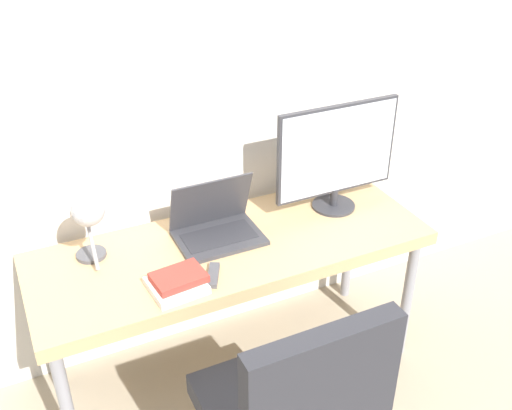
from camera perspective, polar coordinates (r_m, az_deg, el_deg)
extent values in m
cube|color=silver|center=(2.59, -5.93, 11.17)|extent=(8.00, 0.05, 2.60)
cube|color=tan|center=(2.56, -2.30, -4.22)|extent=(1.69, 0.62, 0.06)
cylinder|color=gray|center=(2.95, 14.19, -8.64)|extent=(0.05, 0.05, 0.67)
cylinder|color=gray|center=(2.85, -19.24, -11.31)|extent=(0.05, 0.05, 0.67)
cylinder|color=gray|center=(3.26, 8.86, -3.76)|extent=(0.05, 0.05, 0.67)
cube|color=#38383D|center=(2.56, -3.53, -3.14)|extent=(0.36, 0.26, 0.02)
cube|color=#2D2D33|center=(2.56, -3.54, -2.95)|extent=(0.30, 0.16, 0.00)
cube|color=#38383D|center=(2.56, -4.36, 0.28)|extent=(0.36, 0.09, 0.25)
cube|color=navy|center=(2.56, -4.35, 0.25)|extent=(0.32, 0.08, 0.22)
cylinder|color=#333338|center=(2.81, 7.38, -0.04)|extent=(0.20, 0.20, 0.01)
cylinder|color=#333338|center=(2.79, 7.44, 0.77)|extent=(0.04, 0.04, 0.08)
cube|color=#333338|center=(2.69, 7.73, 5.24)|extent=(0.59, 0.02, 0.42)
cube|color=silver|center=(2.68, 7.87, 5.14)|extent=(0.57, 0.00, 0.40)
cylinder|color=#4C4C51|center=(2.55, -15.41, -4.56)|extent=(0.12, 0.12, 0.02)
cylinder|color=#99999E|center=(2.42, -15.56, -2.54)|extent=(0.02, 0.14, 0.28)
sphere|color=#B2B2B7|center=(2.29, -15.70, -0.46)|extent=(0.12, 0.12, 0.12)
cube|color=#2D2D33|center=(2.20, 2.62, -18.93)|extent=(0.53, 0.52, 0.09)
cube|color=#2D2D33|center=(1.86, 6.22, -17.72)|extent=(0.50, 0.07, 0.50)
cube|color=silver|center=(2.30, -7.58, -7.59)|extent=(0.22, 0.21, 0.03)
cube|color=#B2382D|center=(2.29, -7.37, -6.86)|extent=(0.21, 0.16, 0.03)
cube|color=#4C4C51|center=(2.35, -4.09, -6.68)|extent=(0.10, 0.15, 0.02)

